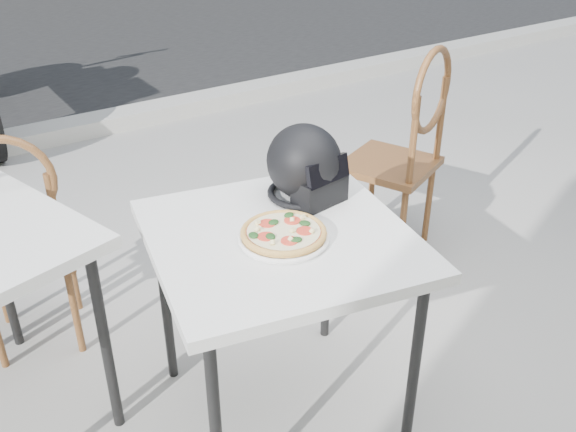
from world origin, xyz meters
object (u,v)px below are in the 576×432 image
pizza (284,232)px  helmet (306,166)px  cafe_chair_side (18,234)px  plate (284,238)px  cafe_chair_main (406,143)px  cafe_table_main (280,252)px

pizza → helmet: 0.32m
cafe_chair_side → plate: bearing=140.4°
pizza → cafe_chair_side: size_ratio=0.35×
plate → cafe_chair_main: cafe_chair_main is taller
helmet → cafe_chair_side: bearing=132.5°
plate → cafe_table_main: bearing=72.7°
cafe_table_main → cafe_chair_main: bearing=28.4°
plate → pizza: pizza is taller
plate → helmet: helmet is taller
cafe_table_main → pizza: (-0.01, -0.04, 0.10)m
cafe_table_main → plate: size_ratio=3.16×
cafe_table_main → cafe_chair_side: size_ratio=0.96×
plate → pizza: 0.02m
cafe_chair_side → cafe_table_main: bearing=142.1°
plate → cafe_chair_main: 1.34m
cafe_table_main → plate: plate is taller
plate → pizza: bearing=95.5°
cafe_chair_main → cafe_table_main: bearing=5.3°
cafe_table_main → cafe_chair_main: 1.31m
cafe_chair_main → plate: bearing=6.6°
plate → helmet: bearing=42.3°
cafe_table_main → helmet: bearing=37.8°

